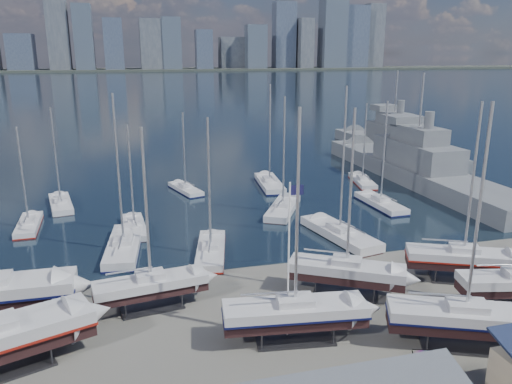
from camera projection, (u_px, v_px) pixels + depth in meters
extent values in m
plane|color=#605E59|center=(270.00, 321.00, 37.37)|extent=(1400.00, 1400.00, 0.00)
cube|color=#172235|center=(137.00, 84.00, 326.11)|extent=(1400.00, 600.00, 0.40)
cube|color=#2D332D|center=(129.00, 70.00, 567.91)|extent=(1400.00, 80.00, 2.20)
cube|color=#475166|center=(21.00, 52.00, 533.93)|extent=(26.03, 30.49, 37.14)
cube|color=#595E66|center=(57.00, 27.00, 526.23)|extent=(21.60, 16.58, 87.63)
cube|color=#3D4756|center=(84.00, 37.00, 536.54)|extent=(19.42, 28.42, 67.60)
cube|color=#475166|center=(114.00, 44.00, 548.83)|extent=(20.24, 23.80, 54.09)
cube|color=#595E66|center=(151.00, 44.00, 555.85)|extent=(24.62, 19.72, 54.00)
cube|color=#3D4756|center=(171.00, 43.00, 559.31)|extent=(20.75, 17.93, 55.97)
cube|color=#475166|center=(204.00, 49.00, 568.46)|extent=(18.36, 16.25, 43.03)
cube|color=#595E66|center=(231.00, 53.00, 595.96)|extent=(28.49, 22.03, 35.69)
cube|color=#3D4756|center=(256.00, 47.00, 583.87)|extent=(23.34, 17.87, 49.11)
cube|color=#475166|center=(284.00, 35.00, 603.76)|extent=(25.35, 19.79, 75.95)
cube|color=#595E66|center=(304.00, 43.00, 605.91)|extent=(17.00, 27.45, 57.67)
cube|color=#3D4756|center=(333.00, 23.00, 608.49)|extent=(29.28, 24.05, 106.04)
cube|color=#475166|center=(353.00, 37.00, 629.43)|extent=(30.82, 28.37, 74.41)
cube|color=#595E66|center=(374.00, 36.00, 638.08)|extent=(21.74, 17.03, 77.48)
cube|color=#2D2D33|center=(152.00, 307.00, 39.30)|extent=(5.05, 2.84, 0.16)
cube|color=black|center=(151.00, 290.00, 38.90)|extent=(8.91, 3.27, 0.70)
cube|color=#B2B2B7|center=(151.00, 282.00, 38.72)|extent=(8.96, 3.63, 0.70)
cube|color=#B2B2B7|center=(150.00, 275.00, 38.55)|extent=(2.36, 1.75, 0.50)
cylinder|color=#B2B2B7|center=(146.00, 206.00, 37.04)|extent=(0.22, 0.22, 11.76)
cube|color=#2D2D33|center=(294.00, 338.00, 35.02)|extent=(5.74, 3.17, 0.16)
cube|color=black|center=(295.00, 319.00, 34.61)|extent=(10.16, 3.60, 0.80)
cube|color=#B2B2B7|center=(295.00, 309.00, 34.40)|extent=(10.22, 4.01, 0.80)
cube|color=#0B0E38|center=(295.00, 313.00, 34.50)|extent=(10.32, 4.05, 0.16)
cube|color=#B2B2B7|center=(295.00, 300.00, 34.23)|extent=(2.68, 1.97, 0.50)
cylinder|color=#B2B2B7|center=(297.00, 211.00, 32.49)|extent=(0.22, 0.22, 13.43)
cube|color=#2D2D33|center=(345.00, 293.00, 41.69)|extent=(5.68, 4.69, 0.16)
cube|color=black|center=(346.00, 276.00, 41.29)|extent=(9.26, 6.74, 0.75)
cube|color=#B2B2B7|center=(347.00, 268.00, 41.09)|extent=(9.47, 7.08, 0.75)
cube|color=#B2B2B7|center=(347.00, 261.00, 40.92)|extent=(2.84, 2.57, 0.50)
cylinder|color=#B2B2B7|center=(351.00, 189.00, 39.27)|extent=(0.22, 0.22, 12.74)
cube|color=#2D2D33|center=(462.00, 345.00, 34.27)|extent=(6.18, 4.60, 0.16)
cube|color=black|center=(465.00, 325.00, 33.86)|extent=(10.35, 6.29, 0.82)
cube|color=#B2B2B7|center=(466.00, 314.00, 33.64)|extent=(10.52, 6.69, 0.82)
cube|color=#0B0E38|center=(465.00, 319.00, 33.74)|extent=(10.62, 6.75, 0.16)
cube|color=#B2B2B7|center=(467.00, 305.00, 33.47)|extent=(3.03, 2.59, 0.50)
cylinder|color=#B2B2B7|center=(479.00, 211.00, 31.68)|extent=(0.22, 0.22, 13.80)
cube|color=#2D2D33|center=(461.00, 279.00, 44.24)|extent=(5.80, 4.38, 0.16)
cube|color=black|center=(463.00, 263.00, 43.84)|extent=(9.66, 6.05, 0.77)
cube|color=#B2B2B7|center=(464.00, 255.00, 43.63)|extent=(9.83, 6.41, 0.77)
cube|color=maroon|center=(463.00, 259.00, 43.73)|extent=(9.93, 6.48, 0.15)
cube|color=#B2B2B7|center=(465.00, 248.00, 43.46)|extent=(2.85, 2.46, 0.50)
cylinder|color=#B2B2B7|center=(473.00, 179.00, 41.79)|extent=(0.22, 0.22, 12.93)
cube|color=black|center=(29.00, 230.00, 57.37)|extent=(2.19, 8.17, 0.65)
cube|color=#B2B2B7|center=(29.00, 225.00, 57.20)|extent=(2.53, 8.18, 0.65)
cube|color=maroon|center=(29.00, 227.00, 57.28)|extent=(2.56, 8.26, 0.13)
cube|color=#B2B2B7|center=(28.00, 220.00, 57.04)|extent=(1.43, 2.07, 0.50)
cylinder|color=#B2B2B7|center=(22.00, 176.00, 55.64)|extent=(0.22, 0.22, 10.94)
cube|color=black|center=(61.00, 209.00, 65.23)|extent=(3.63, 9.17, 0.72)
cube|color=#B2B2B7|center=(61.00, 204.00, 65.04)|extent=(4.00, 9.24, 0.72)
cube|color=#B2B2B7|center=(60.00, 199.00, 64.88)|extent=(1.86, 2.46, 0.50)
cylinder|color=#B2B2B7|center=(55.00, 156.00, 63.33)|extent=(0.22, 0.22, 12.07)
cube|color=black|center=(125.00, 254.00, 50.78)|extent=(3.76, 11.19, 0.88)
cube|color=#B2B2B7|center=(124.00, 246.00, 50.54)|extent=(4.22, 11.23, 0.88)
cube|color=#0B0E38|center=(124.00, 249.00, 50.65)|extent=(4.26, 11.35, 0.18)
cube|color=#B2B2B7|center=(123.00, 239.00, 50.36)|extent=(2.12, 2.92, 0.50)
cylinder|color=#B2B2B7|center=(118.00, 170.00, 48.43)|extent=(0.22, 0.22, 14.81)
cube|color=black|center=(135.00, 232.00, 56.58)|extent=(2.52, 8.47, 0.67)
cube|color=#B2B2B7|center=(134.00, 227.00, 56.40)|extent=(2.87, 8.49, 0.67)
cube|color=#B2B2B7|center=(134.00, 222.00, 56.25)|extent=(1.54, 2.18, 0.50)
cylinder|color=#B2B2B7|center=(131.00, 176.00, 54.80)|extent=(0.22, 0.22, 11.29)
cube|color=black|center=(186.00, 193.00, 72.44)|extent=(4.13, 8.17, 0.64)
cube|color=#B2B2B7|center=(186.00, 189.00, 72.27)|extent=(4.45, 8.27, 0.64)
cube|color=#0B0E38|center=(186.00, 191.00, 72.35)|extent=(4.50, 8.35, 0.13)
cube|color=#B2B2B7|center=(185.00, 185.00, 72.12)|extent=(1.86, 2.29, 0.50)
cylinder|color=#B2B2B7|center=(184.00, 150.00, 70.74)|extent=(0.22, 0.22, 10.75)
cube|color=black|center=(211.00, 257.00, 49.81)|extent=(4.23, 9.75, 0.76)
cube|color=#B2B2B7|center=(211.00, 250.00, 49.60)|extent=(4.62, 9.84, 0.76)
cube|color=maroon|center=(211.00, 253.00, 49.70)|extent=(4.66, 9.94, 0.15)
cube|color=#B2B2B7|center=(211.00, 244.00, 49.43)|extent=(2.06, 2.66, 0.50)
cylinder|color=#B2B2B7|center=(209.00, 184.00, 47.78)|extent=(0.22, 0.22, 12.81)
cube|color=black|center=(283.00, 214.00, 63.21)|extent=(6.96, 9.95, 0.80)
cube|color=#B2B2B7|center=(283.00, 208.00, 62.99)|extent=(7.33, 10.15, 0.80)
cube|color=#B2B2B7|center=(283.00, 203.00, 62.82)|extent=(2.69, 3.01, 0.50)
cylinder|color=#B2B2B7|center=(284.00, 152.00, 61.07)|extent=(0.22, 0.22, 13.56)
cube|color=black|center=(269.00, 188.00, 75.26)|extent=(3.47, 10.70, 0.84)
cube|color=#B2B2B7|center=(270.00, 183.00, 75.03)|extent=(3.91, 10.74, 0.84)
cube|color=#0B0E38|center=(269.00, 186.00, 75.13)|extent=(3.95, 10.85, 0.17)
cube|color=#B2B2B7|center=(270.00, 179.00, 74.85)|extent=(2.00, 2.78, 0.50)
cylinder|color=#B2B2B7|center=(270.00, 133.00, 73.01)|extent=(0.22, 0.22, 14.19)
cube|color=black|center=(339.00, 241.00, 54.36)|extent=(4.84, 11.58, 0.90)
cube|color=#B2B2B7|center=(340.00, 233.00, 54.12)|extent=(5.30, 11.68, 0.90)
cube|color=#B2B2B7|center=(340.00, 227.00, 53.93)|extent=(2.41, 3.14, 0.50)
cylinder|color=#B2B2B7|center=(343.00, 160.00, 51.95)|extent=(0.22, 0.22, 15.22)
cube|color=black|center=(380.00, 208.00, 65.47)|extent=(2.69, 9.57, 0.76)
cube|color=#B2B2B7|center=(381.00, 203.00, 65.27)|extent=(3.09, 9.59, 0.76)
cube|color=#0B0E38|center=(380.00, 205.00, 65.36)|extent=(3.12, 9.69, 0.15)
cube|color=#B2B2B7|center=(381.00, 198.00, 65.10)|extent=(1.70, 2.44, 0.50)
cylinder|color=#B2B2B7|center=(384.00, 152.00, 63.45)|extent=(0.22, 0.22, 12.79)
cube|color=black|center=(362.00, 185.00, 76.95)|extent=(3.67, 8.72, 0.68)
cube|color=#B2B2B7|center=(362.00, 181.00, 76.77)|extent=(4.02, 8.80, 0.68)
cube|color=maroon|center=(362.00, 183.00, 76.85)|extent=(4.06, 8.88, 0.14)
cube|color=#B2B2B7|center=(363.00, 177.00, 76.61)|extent=(1.82, 2.36, 0.50)
cylinder|color=#B2B2B7|center=(365.00, 142.00, 75.14)|extent=(0.22, 0.22, 11.46)
cube|color=#5A5E63|center=(415.00, 178.00, 78.55)|extent=(8.15, 47.57, 4.27)
cube|color=#5A5E63|center=(417.00, 153.00, 77.49)|extent=(6.27, 16.69, 3.60)
cube|color=#5A5E63|center=(419.00, 134.00, 76.69)|extent=(4.67, 9.55, 2.40)
cube|color=#5A5E63|center=(403.00, 119.00, 80.64)|extent=(5.37, 4.81, 1.20)
cylinder|color=#B2B2B7|center=(422.00, 100.00, 75.29)|extent=(0.30, 0.30, 8.00)
cube|color=#5A5E63|center=(392.00, 151.00, 100.46)|extent=(7.64, 39.91, 3.58)
cube|color=#5A5E63|center=(393.00, 133.00, 99.50)|extent=(5.53, 14.06, 3.60)
cube|color=#5A5E63|center=(394.00, 118.00, 98.69)|extent=(4.07, 8.06, 2.40)
cube|color=#5A5E63|center=(384.00, 108.00, 101.90)|extent=(4.58, 4.11, 1.20)
cylinder|color=#B2B2B7|center=(396.00, 92.00, 97.30)|extent=(0.30, 0.30, 8.00)
imported|color=gray|center=(436.00, 384.00, 29.13)|extent=(3.53, 5.43, 1.46)
cylinder|color=white|center=(289.00, 263.00, 33.86)|extent=(0.12, 0.12, 11.33)
cube|color=#13123A|center=(297.00, 190.00, 32.61)|extent=(0.94, 0.05, 0.66)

